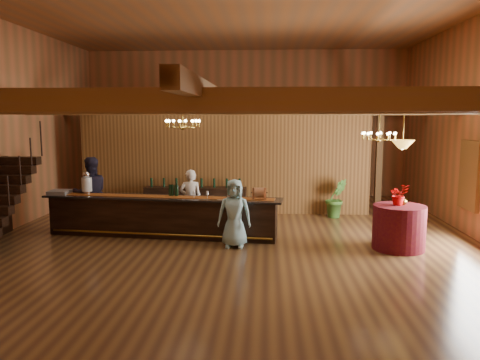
# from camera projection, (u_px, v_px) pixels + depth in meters

# --- Properties ---
(floor) EXTENTS (14.00, 14.00, 0.00)m
(floor) POSITION_uv_depth(u_px,v_px,m) (232.00, 242.00, 11.32)
(floor) COLOR brown
(floor) RESTS_ON ground
(ceiling) EXTENTS (14.00, 14.00, 0.00)m
(ceiling) POSITION_uv_depth(u_px,v_px,m) (231.00, 6.00, 10.58)
(ceiling) COLOR #9D5C2F
(ceiling) RESTS_ON wall_back
(wall_back) EXTENTS (12.00, 0.10, 5.50)m
(wall_back) POSITION_uv_depth(u_px,v_px,m) (245.00, 124.00, 17.88)
(wall_back) COLOR #B96A3E
(wall_back) RESTS_ON floor
(wall_front) EXTENTS (12.00, 0.10, 5.50)m
(wall_front) POSITION_uv_depth(u_px,v_px,m) (170.00, 146.00, 4.02)
(wall_front) COLOR #B96A3E
(wall_front) RESTS_ON floor
(beam_grid) EXTENTS (11.90, 13.90, 0.39)m
(beam_grid) POSITION_uv_depth(u_px,v_px,m) (233.00, 107.00, 11.39)
(beam_grid) COLOR brown
(beam_grid) RESTS_ON wall_left
(support_posts) EXTENTS (9.20, 10.20, 3.20)m
(support_posts) POSITION_uv_depth(u_px,v_px,m) (230.00, 179.00, 10.61)
(support_posts) COLOR brown
(support_posts) RESTS_ON floor
(partition_wall) EXTENTS (9.00, 0.18, 3.10)m
(partition_wall) POSITION_uv_depth(u_px,v_px,m) (224.00, 164.00, 14.60)
(partition_wall) COLOR brown
(partition_wall) RESTS_ON floor
(window_right_back) EXTENTS (0.12, 1.05, 1.75)m
(window_right_back) POSITION_uv_depth(u_px,v_px,m) (470.00, 175.00, 11.76)
(window_right_back) COLOR white
(window_right_back) RESTS_ON wall_right
(backroom_boxes) EXTENTS (4.10, 0.60, 1.10)m
(backroom_boxes) POSITION_uv_depth(u_px,v_px,m) (235.00, 187.00, 16.70)
(backroom_boxes) COLOR black
(backroom_boxes) RESTS_ON floor
(tasting_bar) EXTENTS (6.14, 1.40, 1.03)m
(tasting_bar) POSITION_uv_depth(u_px,v_px,m) (162.00, 216.00, 11.82)
(tasting_bar) COLOR black
(tasting_bar) RESTS_ON floor
(beverage_dispenser) EXTENTS (0.26, 0.26, 0.60)m
(beverage_dispenser) POSITION_uv_depth(u_px,v_px,m) (87.00, 183.00, 12.09)
(beverage_dispenser) COLOR silver
(beverage_dispenser) RESTS_ON tasting_bar
(glass_rack_tray) EXTENTS (0.50, 0.50, 0.10)m
(glass_rack_tray) POSITION_uv_depth(u_px,v_px,m) (60.00, 192.00, 12.14)
(glass_rack_tray) COLOR gray
(glass_rack_tray) RESTS_ON tasting_bar
(raffle_drum) EXTENTS (0.34, 0.24, 0.30)m
(raffle_drum) POSITION_uv_depth(u_px,v_px,m) (259.00, 193.00, 11.28)
(raffle_drum) COLOR #995B35
(raffle_drum) RESTS_ON tasting_bar
(bar_bottle_0) EXTENTS (0.07, 0.07, 0.30)m
(bar_bottle_0) POSITION_uv_depth(u_px,v_px,m) (170.00, 190.00, 11.82)
(bar_bottle_0) COLOR black
(bar_bottle_0) RESTS_ON tasting_bar
(bar_bottle_1) EXTENTS (0.07, 0.07, 0.30)m
(bar_bottle_1) POSITION_uv_depth(u_px,v_px,m) (172.00, 190.00, 11.81)
(bar_bottle_1) COLOR black
(bar_bottle_1) RESTS_ON tasting_bar
(bar_bottle_2) EXTENTS (0.07, 0.07, 0.30)m
(bar_bottle_2) POSITION_uv_depth(u_px,v_px,m) (176.00, 190.00, 11.79)
(bar_bottle_2) COLOR black
(bar_bottle_2) RESTS_ON tasting_bar
(bar_bottle_3) EXTENTS (0.07, 0.07, 0.30)m
(bar_bottle_3) POSITION_uv_depth(u_px,v_px,m) (177.00, 190.00, 11.79)
(bar_bottle_3) COLOR black
(bar_bottle_3) RESTS_ON tasting_bar
(backbar_shelf) EXTENTS (3.12, 0.53, 0.87)m
(backbar_shelf) POSITION_uv_depth(u_px,v_px,m) (196.00, 201.00, 14.34)
(backbar_shelf) COLOR black
(backbar_shelf) RESTS_ON floor
(round_table) EXTENTS (1.17, 1.17, 1.01)m
(round_table) POSITION_uv_depth(u_px,v_px,m) (399.00, 227.00, 10.65)
(round_table) COLOR #5F1813
(round_table) RESTS_ON floor
(chandelier_left) EXTENTS (0.80, 0.80, 0.50)m
(chandelier_left) POSITION_uv_depth(u_px,v_px,m) (183.00, 123.00, 10.85)
(chandelier_left) COLOR #A5802B
(chandelier_left) RESTS_ON beam_grid
(chandelier_right) EXTENTS (0.80, 0.80, 0.79)m
(chandelier_right) POSITION_uv_depth(u_px,v_px,m) (379.00, 136.00, 11.21)
(chandelier_right) COLOR #A5802B
(chandelier_right) RESTS_ON beam_grid
(pendant_lamp) EXTENTS (0.52, 0.52, 0.90)m
(pendant_lamp) POSITION_uv_depth(u_px,v_px,m) (403.00, 144.00, 10.40)
(pendant_lamp) COLOR #A5802B
(pendant_lamp) RESTS_ON beam_grid
(bartender) EXTENTS (0.62, 0.43, 1.63)m
(bartender) POSITION_uv_depth(u_px,v_px,m) (191.00, 200.00, 12.44)
(bartender) COLOR white
(bartender) RESTS_ON floor
(staff_second) EXTENTS (1.19, 1.13, 1.95)m
(staff_second) POSITION_uv_depth(u_px,v_px,m) (91.00, 193.00, 12.56)
(staff_second) COLOR #211E30
(staff_second) RESTS_ON floor
(guest) EXTENTS (0.79, 0.53, 1.59)m
(guest) POSITION_uv_depth(u_px,v_px,m) (234.00, 213.00, 10.80)
(guest) COLOR #92C9D1
(guest) RESTS_ON floor
(floor_plant) EXTENTS (0.77, 0.69, 1.18)m
(floor_plant) POSITION_uv_depth(u_px,v_px,m) (336.00, 198.00, 14.03)
(floor_plant) COLOR #3B7026
(floor_plant) RESTS_ON floor
(table_flowers) EXTENTS (0.52, 0.48, 0.48)m
(table_flowers) POSITION_uv_depth(u_px,v_px,m) (399.00, 195.00, 10.61)
(table_flowers) COLOR red
(table_flowers) RESTS_ON round_table
(table_vase) EXTENTS (0.20, 0.20, 0.33)m
(table_vase) POSITION_uv_depth(u_px,v_px,m) (403.00, 198.00, 10.64)
(table_vase) COLOR #A5802B
(table_vase) RESTS_ON round_table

